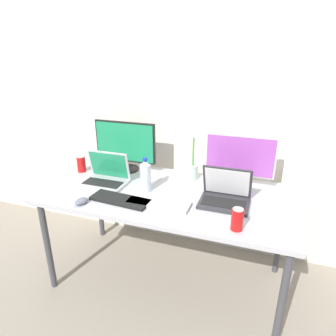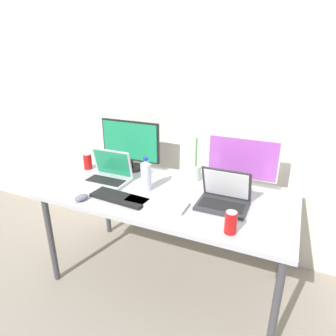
{
  "view_description": "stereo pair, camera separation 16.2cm",
  "coord_description": "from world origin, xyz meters",
  "px_view_note": "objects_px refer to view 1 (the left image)",
  "views": [
    {
      "loc": [
        0.59,
        -1.73,
        1.66
      ],
      "look_at": [
        0.0,
        0.0,
        0.92
      ],
      "focal_mm": 32.0,
      "sensor_mm": 36.0,
      "label": 1
    },
    {
      "loc": [
        0.75,
        -1.68,
        1.66
      ],
      "look_at": [
        0.0,
        0.0,
        0.92
      ],
      "focal_mm": 32.0,
      "sensor_mm": 36.0,
      "label": 2
    }
  ],
  "objects_px": {
    "monitor_left": "(125,145)",
    "soda_can_near_keyboard": "(81,164)",
    "laptop_silver": "(106,176)",
    "mouse_by_keyboard": "(81,201)",
    "keyboard_main": "(159,203)",
    "bamboo_vase": "(193,171)",
    "keyboard_aux": "(120,200)",
    "soda_can_by_laptop": "(237,219)",
    "water_bottle": "(145,176)",
    "monitor_center": "(240,159)",
    "work_desk": "(168,200)",
    "laptop_secondary": "(225,195)"
  },
  "relations": [
    {
      "from": "laptop_silver",
      "to": "mouse_by_keyboard",
      "type": "relative_size",
      "value": 3.4
    },
    {
      "from": "laptop_silver",
      "to": "soda_can_by_laptop",
      "type": "distance_m",
      "value": 1.02
    },
    {
      "from": "water_bottle",
      "to": "monitor_left",
      "type": "bearing_deg",
      "value": 134.46
    },
    {
      "from": "bamboo_vase",
      "to": "laptop_secondary",
      "type": "bearing_deg",
      "value": -45.85
    },
    {
      "from": "work_desk",
      "to": "monitor_center",
      "type": "height_order",
      "value": "monitor_center"
    },
    {
      "from": "keyboard_main",
      "to": "soda_can_by_laptop",
      "type": "xyz_separation_m",
      "value": [
        0.5,
        -0.12,
        0.05
      ]
    },
    {
      "from": "laptop_silver",
      "to": "bamboo_vase",
      "type": "distance_m",
      "value": 0.64
    },
    {
      "from": "monitor_center",
      "to": "bamboo_vase",
      "type": "distance_m",
      "value": 0.36
    },
    {
      "from": "keyboard_main",
      "to": "soda_can_near_keyboard",
      "type": "distance_m",
      "value": 0.84
    },
    {
      "from": "monitor_center",
      "to": "keyboard_main",
      "type": "xyz_separation_m",
      "value": [
        -0.43,
        -0.45,
        -0.19
      ]
    },
    {
      "from": "keyboard_aux",
      "to": "soda_can_by_laptop",
      "type": "distance_m",
      "value": 0.76
    },
    {
      "from": "monitor_center",
      "to": "laptop_silver",
      "type": "bearing_deg",
      "value": -163.72
    },
    {
      "from": "keyboard_main",
      "to": "mouse_by_keyboard",
      "type": "relative_size",
      "value": 4.25
    },
    {
      "from": "mouse_by_keyboard",
      "to": "bamboo_vase",
      "type": "bearing_deg",
      "value": 61.27
    },
    {
      "from": "work_desk",
      "to": "soda_can_by_laptop",
      "type": "height_order",
      "value": "soda_can_by_laptop"
    },
    {
      "from": "keyboard_aux",
      "to": "water_bottle",
      "type": "xyz_separation_m",
      "value": [
        0.1,
        0.19,
        0.1
      ]
    },
    {
      "from": "laptop_silver",
      "to": "soda_can_near_keyboard",
      "type": "height_order",
      "value": "laptop_silver"
    },
    {
      "from": "soda_can_near_keyboard",
      "to": "bamboo_vase",
      "type": "height_order",
      "value": "bamboo_vase"
    },
    {
      "from": "laptop_silver",
      "to": "bamboo_vase",
      "type": "xyz_separation_m",
      "value": [
        0.58,
        0.28,
        0.01
      ]
    },
    {
      "from": "monitor_center",
      "to": "laptop_secondary",
      "type": "bearing_deg",
      "value": -99.11
    },
    {
      "from": "laptop_secondary",
      "to": "water_bottle",
      "type": "bearing_deg",
      "value": -179.28
    },
    {
      "from": "monitor_left",
      "to": "soda_can_near_keyboard",
      "type": "height_order",
      "value": "monitor_left"
    },
    {
      "from": "laptop_secondary",
      "to": "soda_can_near_keyboard",
      "type": "xyz_separation_m",
      "value": [
        -1.16,
        0.15,
        0.01
      ]
    },
    {
      "from": "monitor_center",
      "to": "bamboo_vase",
      "type": "relative_size",
      "value": 1.5
    },
    {
      "from": "soda_can_by_laptop",
      "to": "monitor_center",
      "type": "bearing_deg",
      "value": 96.34
    },
    {
      "from": "keyboard_aux",
      "to": "soda_can_by_laptop",
      "type": "height_order",
      "value": "soda_can_by_laptop"
    },
    {
      "from": "monitor_left",
      "to": "laptop_silver",
      "type": "distance_m",
      "value": 0.32
    },
    {
      "from": "keyboard_aux",
      "to": "mouse_by_keyboard",
      "type": "bearing_deg",
      "value": -147.48
    },
    {
      "from": "bamboo_vase",
      "to": "monitor_center",
      "type": "bearing_deg",
      "value": -2.52
    },
    {
      "from": "monitor_center",
      "to": "soda_can_by_laptop",
      "type": "xyz_separation_m",
      "value": [
        0.06,
        -0.57,
        -0.14
      ]
    },
    {
      "from": "water_bottle",
      "to": "bamboo_vase",
      "type": "height_order",
      "value": "bamboo_vase"
    },
    {
      "from": "water_bottle",
      "to": "keyboard_main",
      "type": "bearing_deg",
      "value": -45.16
    },
    {
      "from": "keyboard_aux",
      "to": "laptop_secondary",
      "type": "bearing_deg",
      "value": 21.73
    },
    {
      "from": "monitor_left",
      "to": "soda_can_near_keyboard",
      "type": "xyz_separation_m",
      "value": [
        -0.32,
        -0.15,
        -0.15
      ]
    },
    {
      "from": "monitor_center",
      "to": "keyboard_aux",
      "type": "xyz_separation_m",
      "value": [
        -0.69,
        -0.48,
        -0.19
      ]
    },
    {
      "from": "laptop_silver",
      "to": "keyboard_main",
      "type": "relative_size",
      "value": 0.8
    },
    {
      "from": "keyboard_aux",
      "to": "water_bottle",
      "type": "distance_m",
      "value": 0.24
    },
    {
      "from": "laptop_silver",
      "to": "soda_can_near_keyboard",
      "type": "distance_m",
      "value": 0.33
    },
    {
      "from": "keyboard_main",
      "to": "keyboard_aux",
      "type": "distance_m",
      "value": 0.26
    },
    {
      "from": "laptop_secondary",
      "to": "work_desk",
      "type": "bearing_deg",
      "value": 177.32
    },
    {
      "from": "water_bottle",
      "to": "keyboard_aux",
      "type": "bearing_deg",
      "value": -117.11
    },
    {
      "from": "mouse_by_keyboard",
      "to": "water_bottle",
      "type": "relative_size",
      "value": 0.39
    },
    {
      "from": "monitor_left",
      "to": "bamboo_vase",
      "type": "xyz_separation_m",
      "value": [
        0.55,
        0.0,
        -0.15
      ]
    },
    {
      "from": "water_bottle",
      "to": "soda_can_near_keyboard",
      "type": "height_order",
      "value": "water_bottle"
    },
    {
      "from": "work_desk",
      "to": "monitor_center",
      "type": "relative_size",
      "value": 3.5
    },
    {
      "from": "monitor_left",
      "to": "soda_can_near_keyboard",
      "type": "distance_m",
      "value": 0.38
    },
    {
      "from": "monitor_center",
      "to": "soda_can_near_keyboard",
      "type": "height_order",
      "value": "monitor_center"
    },
    {
      "from": "monitor_left",
      "to": "soda_can_near_keyboard",
      "type": "relative_size",
      "value": 3.98
    },
    {
      "from": "keyboard_aux",
      "to": "water_bottle",
      "type": "bearing_deg",
      "value": 67.35
    },
    {
      "from": "soda_can_by_laptop",
      "to": "bamboo_vase",
      "type": "height_order",
      "value": "bamboo_vase"
    }
  ]
}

